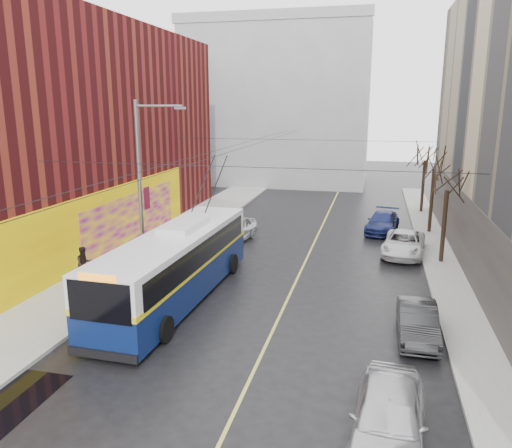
{
  "coord_description": "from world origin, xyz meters",
  "views": [
    {
      "loc": [
        5.12,
        -12.63,
        8.72
      ],
      "look_at": [
        -0.6,
        11.17,
        2.89
      ],
      "focal_mm": 35.0,
      "sensor_mm": 36.0,
      "label": 1
    }
  ],
  "objects_px": {
    "tree_near": "(448,176)",
    "trolleybus": "(176,264)",
    "pedestrian_a": "(147,249)",
    "pedestrian_c": "(153,249)",
    "streetlight_pole": "(143,185)",
    "parked_car_a": "(388,417)",
    "parked_car_d": "(383,222)",
    "pedestrian_b": "(84,264)",
    "parked_car_c": "(404,243)",
    "parked_car_b": "(417,322)",
    "tree_far": "(426,151)",
    "following_car": "(233,230)",
    "tree_mid": "(435,158)"
  },
  "relations": [
    {
      "from": "pedestrian_a",
      "to": "pedestrian_c",
      "type": "relative_size",
      "value": 1.03
    },
    {
      "from": "tree_near",
      "to": "trolleybus",
      "type": "relative_size",
      "value": 0.5
    },
    {
      "from": "tree_near",
      "to": "parked_car_c",
      "type": "bearing_deg",
      "value": 146.5
    },
    {
      "from": "streetlight_pole",
      "to": "parked_car_a",
      "type": "relative_size",
      "value": 1.89
    },
    {
      "from": "tree_near",
      "to": "tree_far",
      "type": "bearing_deg",
      "value": 90.0
    },
    {
      "from": "streetlight_pole",
      "to": "pedestrian_a",
      "type": "distance_m",
      "value": 4.11
    },
    {
      "from": "following_car",
      "to": "pedestrian_a",
      "type": "height_order",
      "value": "pedestrian_a"
    },
    {
      "from": "streetlight_pole",
      "to": "tree_mid",
      "type": "height_order",
      "value": "streetlight_pole"
    },
    {
      "from": "following_car",
      "to": "pedestrian_a",
      "type": "bearing_deg",
      "value": -108.44
    },
    {
      "from": "parked_car_d",
      "to": "pedestrian_b",
      "type": "xyz_separation_m",
      "value": [
        -14.52,
        -14.38,
        0.34
      ]
    },
    {
      "from": "tree_mid",
      "to": "following_car",
      "type": "height_order",
      "value": "tree_mid"
    },
    {
      "from": "tree_mid",
      "to": "tree_far",
      "type": "distance_m",
      "value": 7.0
    },
    {
      "from": "tree_far",
      "to": "pedestrian_a",
      "type": "relative_size",
      "value": 3.61
    },
    {
      "from": "parked_car_c",
      "to": "following_car",
      "type": "height_order",
      "value": "following_car"
    },
    {
      "from": "pedestrian_a",
      "to": "tree_near",
      "type": "bearing_deg",
      "value": -55.54
    },
    {
      "from": "parked_car_d",
      "to": "trolleybus",
      "type": "bearing_deg",
      "value": -112.96
    },
    {
      "from": "parked_car_b",
      "to": "parked_car_c",
      "type": "distance_m",
      "value": 11.35
    },
    {
      "from": "pedestrian_a",
      "to": "trolleybus",
      "type": "bearing_deg",
      "value": -120.99
    },
    {
      "from": "tree_near",
      "to": "pedestrian_a",
      "type": "height_order",
      "value": "tree_near"
    },
    {
      "from": "following_car",
      "to": "pedestrian_b",
      "type": "relative_size",
      "value": 2.7
    },
    {
      "from": "streetlight_pole",
      "to": "pedestrian_a",
      "type": "bearing_deg",
      "value": 114.35
    },
    {
      "from": "streetlight_pole",
      "to": "following_car",
      "type": "relative_size",
      "value": 1.86
    },
    {
      "from": "parked_car_b",
      "to": "parked_car_c",
      "type": "relative_size",
      "value": 0.82
    },
    {
      "from": "parked_car_c",
      "to": "pedestrian_a",
      "type": "height_order",
      "value": "pedestrian_a"
    },
    {
      "from": "trolleybus",
      "to": "parked_car_d",
      "type": "bearing_deg",
      "value": 60.14
    },
    {
      "from": "tree_mid",
      "to": "pedestrian_b",
      "type": "distance_m",
      "value": 23.36
    },
    {
      "from": "tree_near",
      "to": "pedestrian_b",
      "type": "xyz_separation_m",
      "value": [
        -17.69,
        -7.66,
        -3.93
      ]
    },
    {
      "from": "parked_car_a",
      "to": "trolleybus",
      "type": "bearing_deg",
      "value": 142.35
    },
    {
      "from": "parked_car_d",
      "to": "pedestrian_b",
      "type": "bearing_deg",
      "value": -126.64
    },
    {
      "from": "parked_car_b",
      "to": "parked_car_d",
      "type": "distance_m",
      "value": 16.79
    },
    {
      "from": "tree_far",
      "to": "parked_car_d",
      "type": "xyz_separation_m",
      "value": [
        -3.18,
        -7.28,
        -4.44
      ]
    },
    {
      "from": "parked_car_a",
      "to": "parked_car_b",
      "type": "distance_m",
      "value": 6.77
    },
    {
      "from": "following_car",
      "to": "streetlight_pole",
      "type": "bearing_deg",
      "value": -99.61
    },
    {
      "from": "trolleybus",
      "to": "parked_car_d",
      "type": "xyz_separation_m",
      "value": [
        9.3,
        15.14,
        -0.97
      ]
    },
    {
      "from": "parked_car_a",
      "to": "pedestrian_c",
      "type": "relative_size",
      "value": 2.69
    },
    {
      "from": "trolleybus",
      "to": "pedestrian_b",
      "type": "distance_m",
      "value": 5.3
    },
    {
      "from": "parked_car_c",
      "to": "parked_car_b",
      "type": "bearing_deg",
      "value": -82.54
    },
    {
      "from": "parked_car_a",
      "to": "pedestrian_a",
      "type": "height_order",
      "value": "pedestrian_a"
    },
    {
      "from": "pedestrian_b",
      "to": "parked_car_d",
      "type": "bearing_deg",
      "value": -10.52
    },
    {
      "from": "tree_near",
      "to": "parked_car_d",
      "type": "xyz_separation_m",
      "value": [
        -3.18,
        6.72,
        -4.27
      ]
    },
    {
      "from": "tree_mid",
      "to": "pedestrian_c",
      "type": "distance_m",
      "value": 19.71
    },
    {
      "from": "parked_car_c",
      "to": "following_car",
      "type": "xyz_separation_m",
      "value": [
        -10.71,
        0.3,
        0.13
      ]
    },
    {
      "from": "tree_near",
      "to": "trolleybus",
      "type": "bearing_deg",
      "value": -146.02
    },
    {
      "from": "parked_car_b",
      "to": "following_car",
      "type": "xyz_separation_m",
      "value": [
        -10.71,
        11.64,
        0.16
      ]
    },
    {
      "from": "tree_mid",
      "to": "pedestrian_c",
      "type": "bearing_deg",
      "value": -143.62
    },
    {
      "from": "pedestrian_b",
      "to": "streetlight_pole",
      "type": "bearing_deg",
      "value": -22.22
    },
    {
      "from": "parked_car_a",
      "to": "parked_car_c",
      "type": "xyz_separation_m",
      "value": [
        1.2,
        18.01,
        -0.12
      ]
    },
    {
      "from": "trolleybus",
      "to": "parked_car_a",
      "type": "bearing_deg",
      "value": -39.99
    },
    {
      "from": "pedestrian_b",
      "to": "pedestrian_c",
      "type": "relative_size",
      "value": 1.01
    },
    {
      "from": "tree_far",
      "to": "parked_car_b",
      "type": "height_order",
      "value": "tree_far"
    }
  ]
}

